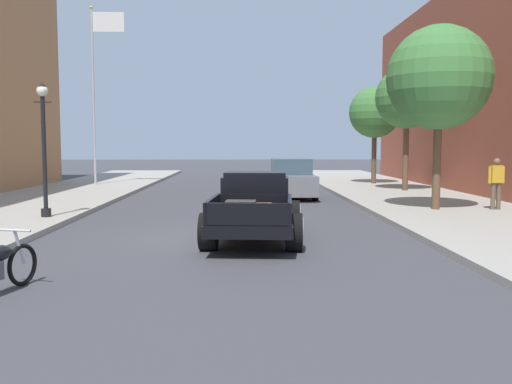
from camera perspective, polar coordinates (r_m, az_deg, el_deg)
name	(u,v)px	position (r m, az deg, el deg)	size (l,w,h in m)	color
ground_plane	(226,237)	(13.52, -3.06, -4.65)	(140.00, 140.00, 0.00)	#3D3D42
hotrod_truck_black	(255,207)	(13.32, -0.07, -1.51)	(2.45, 5.03, 1.58)	black
car_background_grey	(291,180)	(23.42, 3.55, 1.27)	(1.96, 4.34, 1.65)	slate
pedestrian_sidewalk_right	(496,180)	(19.48, 23.28, 1.09)	(0.53, 0.22, 1.65)	brown
street_lamp_near	(44,139)	(17.14, -20.81, 5.06)	(0.50, 0.32, 3.85)	black
flagpole	(97,76)	(30.62, -15.86, 11.32)	(1.74, 0.16, 9.16)	#B2B2B7
street_tree_nearest	(439,78)	(18.99, 18.15, 10.97)	(3.30, 3.30, 5.85)	brown
street_tree_second	(407,98)	(26.42, 15.13, 9.24)	(2.82, 2.82, 5.61)	brown
street_tree_third	(375,113)	(30.75, 12.00, 7.90)	(2.73, 2.73, 5.15)	brown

